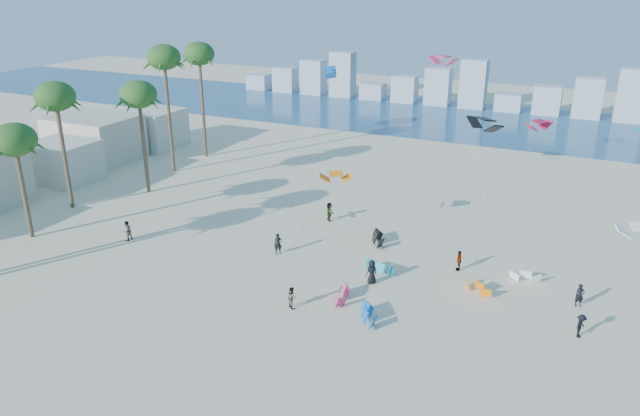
% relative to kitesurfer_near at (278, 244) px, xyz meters
% --- Properties ---
extents(ground, '(220.00, 220.00, 0.00)m').
position_rel_kitesurfer_near_xyz_m(ground, '(0.59, -15.35, -0.91)').
color(ground, beige).
rests_on(ground, ground).
extents(ocean, '(220.00, 220.00, 0.00)m').
position_rel_kitesurfer_near_xyz_m(ocean, '(0.59, 56.65, -0.90)').
color(ocean, navy).
rests_on(ocean, ground).
extents(kitesurfer_near, '(0.79, 0.72, 1.81)m').
position_rel_kitesurfer_near_xyz_m(kitesurfer_near, '(0.00, 0.00, 0.00)').
color(kitesurfer_near, black).
rests_on(kitesurfer_near, ground).
extents(kitesurfer_mid, '(0.97, 0.94, 1.58)m').
position_rel_kitesurfer_near_xyz_m(kitesurfer_mid, '(5.12, -7.27, -0.12)').
color(kitesurfer_mid, gray).
rests_on(kitesurfer_mid, ground).
extents(kitesurfers_far, '(37.96, 13.13, 1.90)m').
position_rel_kitesurfer_near_xyz_m(kitesurfers_far, '(7.02, 1.44, -0.02)').
color(kitesurfers_far, black).
rests_on(kitesurfers_far, ground).
extents(grounded_kites, '(15.24, 15.28, 0.92)m').
position_rel_kitesurfer_near_xyz_m(grounded_kites, '(10.80, -0.45, -0.48)').
color(grounded_kites, '#DC306C').
rests_on(grounded_kites, ground).
extents(flying_kites, '(30.73, 26.07, 14.98)m').
position_rel_kitesurfer_near_xyz_m(flying_kites, '(13.79, 8.60, 9.94)').
color(flying_kites, orange).
rests_on(flying_kites, ground).
extents(palm_row, '(8.85, 44.80, 14.79)m').
position_rel_kitesurfer_near_xyz_m(palm_row, '(-21.68, 0.83, 10.15)').
color(palm_row, brown).
rests_on(palm_row, ground).
extents(beachfront_buildings, '(11.50, 43.00, 6.00)m').
position_rel_kitesurfer_near_xyz_m(beachfront_buildings, '(-33.11, 5.46, 1.77)').
color(beachfront_buildings, beige).
rests_on(beachfront_buildings, ground).
extents(distant_skyline, '(85.00, 3.00, 8.40)m').
position_rel_kitesurfer_near_xyz_m(distant_skyline, '(-0.60, 66.65, 2.18)').
color(distant_skyline, '#9EADBF').
rests_on(distant_skyline, ground).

